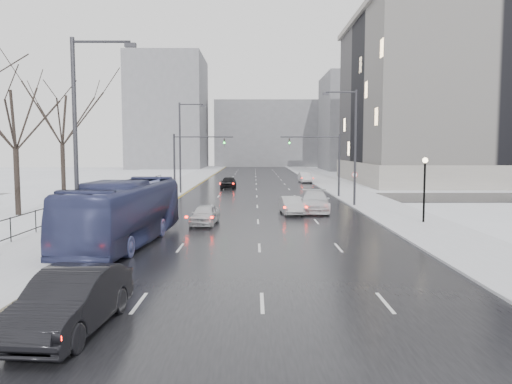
{
  "coord_description": "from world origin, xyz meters",
  "views": [
    {
      "loc": [
        -0.25,
        -2.8,
        5.05
      ],
      "look_at": [
        -0.16,
        26.19,
        2.5
      ],
      "focal_mm": 35.0,
      "sensor_mm": 36.0,
      "label": 1
    }
  ],
  "objects_px": {
    "sedan_left_near": "(71,301)",
    "sedan_right_distant": "(305,177)",
    "streetlight_l_near": "(80,136)",
    "bus": "(125,212)",
    "tree_park_d": "(19,216)",
    "sedan_center_near": "(205,215)",
    "no_uturn_sign": "(355,178)",
    "lamppost_r_mid": "(425,180)",
    "mast_signal_right": "(329,158)",
    "sedan_center_far": "(228,182)",
    "streetlight_l_far": "(182,143)",
    "tree_park_e": "(64,202)",
    "sedan_right_far": "(315,201)",
    "mast_signal_left": "(185,158)",
    "streetlight_r_mid": "(353,142)",
    "sedan_right_near": "(291,205)"
  },
  "relations": [
    {
      "from": "sedan_left_near",
      "to": "sedan_right_distant",
      "type": "xyz_separation_m",
      "value": [
        12.47,
        59.54,
        -0.1
      ]
    },
    {
      "from": "streetlight_l_near",
      "to": "bus",
      "type": "distance_m",
      "value": 5.03
    },
    {
      "from": "tree_park_d",
      "to": "sedan_center_near",
      "type": "distance_m",
      "value": 14.95
    },
    {
      "from": "tree_park_d",
      "to": "sedan_right_distant",
      "type": "distance_m",
      "value": 43.88
    },
    {
      "from": "no_uturn_sign",
      "to": "sedan_right_distant",
      "type": "xyz_separation_m",
      "value": [
        -2.0,
        26.05,
        -1.51
      ]
    },
    {
      "from": "lamppost_r_mid",
      "to": "mast_signal_right",
      "type": "height_order",
      "value": "mast_signal_right"
    },
    {
      "from": "sedan_center_far",
      "to": "sedan_right_distant",
      "type": "xyz_separation_m",
      "value": [
        10.7,
        10.71,
        0.0
      ]
    },
    {
      "from": "mast_signal_right",
      "to": "no_uturn_sign",
      "type": "relative_size",
      "value": 2.41
    },
    {
      "from": "streetlight_l_far",
      "to": "sedan_center_near",
      "type": "distance_m",
      "value": 23.32
    },
    {
      "from": "lamppost_r_mid",
      "to": "sedan_left_near",
      "type": "bearing_deg",
      "value": -129.86
    },
    {
      "from": "tree_park_d",
      "to": "tree_park_e",
      "type": "relative_size",
      "value": 0.93
    },
    {
      "from": "sedan_right_far",
      "to": "sedan_center_near",
      "type": "bearing_deg",
      "value": -134.76
    },
    {
      "from": "sedan_center_far",
      "to": "sedan_left_near",
      "type": "bearing_deg",
      "value": -89.27
    },
    {
      "from": "mast_signal_left",
      "to": "sedan_right_distant",
      "type": "distance_m",
      "value": 26.62
    },
    {
      "from": "streetlight_l_near",
      "to": "streetlight_l_far",
      "type": "bearing_deg",
      "value": 90.0
    },
    {
      "from": "no_uturn_sign",
      "to": "sedan_right_far",
      "type": "distance_m",
      "value": 9.18
    },
    {
      "from": "sedan_right_distant",
      "to": "sedan_center_far",
      "type": "bearing_deg",
      "value": -138.15
    },
    {
      "from": "streetlight_l_far",
      "to": "sedan_left_near",
      "type": "relative_size",
      "value": 1.94
    },
    {
      "from": "streetlight_r_mid",
      "to": "streetlight_l_near",
      "type": "relative_size",
      "value": 1.0
    },
    {
      "from": "streetlight_l_near",
      "to": "sedan_center_near",
      "type": "xyz_separation_m",
      "value": [
        4.67,
        9.68,
        -4.91
      ]
    },
    {
      "from": "sedan_right_distant",
      "to": "streetlight_r_mid",
      "type": "bearing_deg",
      "value": -91.34
    },
    {
      "from": "streetlight_l_near",
      "to": "sedan_right_near",
      "type": "distance_m",
      "value": 19.02
    },
    {
      "from": "sedan_center_near",
      "to": "bus",
      "type": "bearing_deg",
      "value": -111.9
    },
    {
      "from": "tree_park_d",
      "to": "streetlight_l_near",
      "type": "distance_m",
      "value": 17.9
    },
    {
      "from": "mast_signal_left",
      "to": "no_uturn_sign",
      "type": "bearing_deg",
      "value": -13.6
    },
    {
      "from": "sedan_center_far",
      "to": "sedan_right_distant",
      "type": "relative_size",
      "value": 0.96
    },
    {
      "from": "tree_park_e",
      "to": "mast_signal_right",
      "type": "xyz_separation_m",
      "value": [
        25.53,
        4.0,
        4.11
      ]
    },
    {
      "from": "streetlight_l_near",
      "to": "mast_signal_right",
      "type": "height_order",
      "value": "streetlight_l_near"
    },
    {
      "from": "streetlight_r_mid",
      "to": "streetlight_l_near",
      "type": "bearing_deg",
      "value": -129.24
    },
    {
      "from": "lamppost_r_mid",
      "to": "mast_signal_right",
      "type": "bearing_deg",
      "value": 101.54
    },
    {
      "from": "streetlight_r_mid",
      "to": "sedan_right_distant",
      "type": "height_order",
      "value": "streetlight_r_mid"
    },
    {
      "from": "tree_park_e",
      "to": "streetlight_l_near",
      "type": "xyz_separation_m",
      "value": [
        10.03,
        -24.0,
        5.62
      ]
    },
    {
      "from": "mast_signal_left",
      "to": "sedan_right_far",
      "type": "distance_m",
      "value": 16.98
    },
    {
      "from": "lamppost_r_mid",
      "to": "mast_signal_left",
      "type": "relative_size",
      "value": 0.66
    },
    {
      "from": "mast_signal_left",
      "to": "sedan_center_far",
      "type": "bearing_deg",
      "value": 71.36
    },
    {
      "from": "streetlight_l_near",
      "to": "mast_signal_right",
      "type": "xyz_separation_m",
      "value": [
        15.49,
        28.0,
        -1.51
      ]
    },
    {
      "from": "tree_park_e",
      "to": "no_uturn_sign",
      "type": "distance_m",
      "value": 27.5
    },
    {
      "from": "mast_signal_left",
      "to": "sedan_left_near",
      "type": "bearing_deg",
      "value": -86.86
    },
    {
      "from": "streetlight_r_mid",
      "to": "sedan_left_near",
      "type": "bearing_deg",
      "value": -114.5
    },
    {
      "from": "no_uturn_sign",
      "to": "streetlight_l_near",
      "type": "bearing_deg",
      "value": -125.89
    },
    {
      "from": "bus",
      "to": "sedan_right_far",
      "type": "bearing_deg",
      "value": 53.71
    },
    {
      "from": "lamppost_r_mid",
      "to": "sedan_center_far",
      "type": "bearing_deg",
      "value": 116.3
    },
    {
      "from": "sedan_right_near",
      "to": "streetlight_r_mid",
      "type": "bearing_deg",
      "value": 36.64
    },
    {
      "from": "streetlight_l_near",
      "to": "no_uturn_sign",
      "type": "relative_size",
      "value": 3.7
    },
    {
      "from": "streetlight_l_near",
      "to": "sedan_right_far",
      "type": "relative_size",
      "value": 1.75
    },
    {
      "from": "sedan_left_near",
      "to": "sedan_right_near",
      "type": "xyz_separation_m",
      "value": [
        7.82,
        24.41,
        -0.17
      ]
    },
    {
      "from": "tree_park_e",
      "to": "sedan_right_far",
      "type": "height_order",
      "value": "tree_park_e"
    },
    {
      "from": "streetlight_r_mid",
      "to": "sedan_left_near",
      "type": "xyz_separation_m",
      "value": [
        -13.44,
        -29.49,
        -4.73
      ]
    },
    {
      "from": "streetlight_l_near",
      "to": "streetlight_l_far",
      "type": "distance_m",
      "value": 32.0
    },
    {
      "from": "no_uturn_sign",
      "to": "sedan_right_near",
      "type": "bearing_deg",
      "value": -126.24
    }
  ]
}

